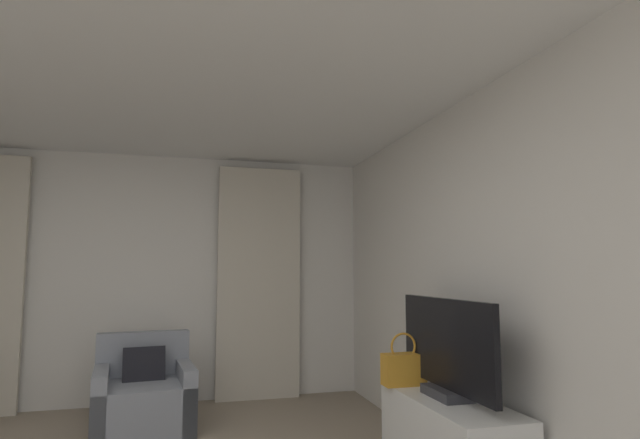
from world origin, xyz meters
name	(u,v)px	position (x,y,z in m)	size (l,w,h in m)	color
wall_window	(127,277)	(0.00, 3.03, 1.30)	(5.12, 0.06, 2.60)	silver
wall_right	(519,281)	(2.53, 0.00, 1.30)	(0.06, 6.12, 2.60)	silver
ceiling	(72,16)	(0.00, 0.00, 2.63)	(5.12, 6.12, 0.06)	white
curtain_right_panel	(259,281)	(1.38, 2.90, 1.25)	(0.90, 0.06, 2.50)	beige
armchair	(143,397)	(0.26, 2.14, 0.27)	(0.90, 0.88, 0.80)	gray
tv_flatscreen	(446,350)	(2.23, 0.36, 0.86)	(0.20, 1.13, 0.63)	#333338
handbag_primary	(404,368)	(2.11, 0.76, 0.68)	(0.30, 0.14, 0.37)	orange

